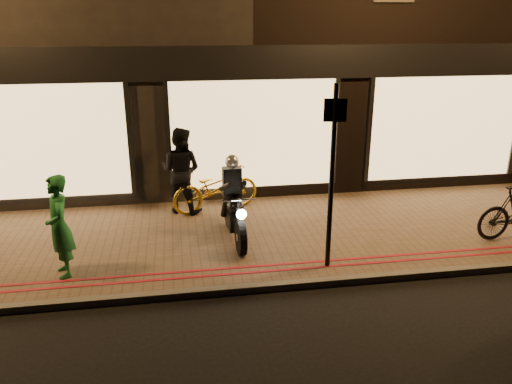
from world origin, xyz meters
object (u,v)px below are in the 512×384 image
(motorcycle, at_px, (234,207))
(bicycle_gold, at_px, (216,188))
(person_green, at_px, (59,227))
(sign_post, at_px, (332,169))

(motorcycle, xyz_separation_m, bicycle_gold, (-0.21, 1.52, -0.11))
(motorcycle, relative_size, person_green, 1.17)
(sign_post, bearing_deg, motorcycle, 135.82)
(bicycle_gold, height_order, person_green, person_green)
(sign_post, bearing_deg, bicycle_gold, 119.15)
(motorcycle, xyz_separation_m, sign_post, (1.39, -1.35, 1.06))
(bicycle_gold, distance_m, person_green, 3.64)
(bicycle_gold, relative_size, person_green, 1.15)
(sign_post, bearing_deg, person_green, 174.64)
(motorcycle, distance_m, sign_post, 2.21)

